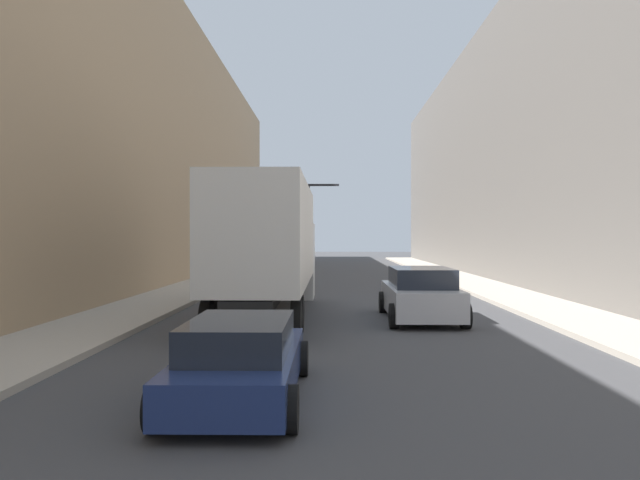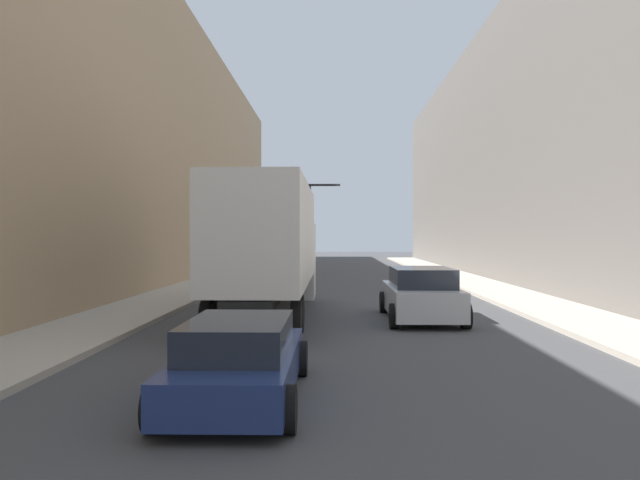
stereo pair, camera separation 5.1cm
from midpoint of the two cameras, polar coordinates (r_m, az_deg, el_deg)
name	(u,v)px [view 1 (the left image)]	position (r m, az deg, el deg)	size (l,w,h in m)	color
sidewalk_right	(491,289)	(30.16, 15.31, -4.36)	(2.81, 80.00, 0.15)	#B2A899
sidewalk_left	(192,289)	(29.96, -11.67, -4.39)	(2.81, 80.00, 0.15)	#B2A899
building_right	(587,129)	(31.82, 23.15, 9.28)	(6.00, 80.00, 15.00)	#66605B
building_left	(99,128)	(31.53, -19.64, 9.59)	(6.00, 80.00, 15.24)	tan
semi_truck	(272,243)	(20.62, -4.52, -0.25)	(2.51, 12.91, 4.14)	silver
sedan_car	(241,360)	(10.01, -7.38, -10.87)	(1.97, 4.66, 1.28)	navy
suv_car	(420,295)	(19.31, 9.09, -4.97)	(2.22, 4.91, 1.60)	#B7B7BC
traffic_signal_gantry	(267,211)	(35.57, -4.93, 2.65)	(5.54, 0.35, 5.75)	black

